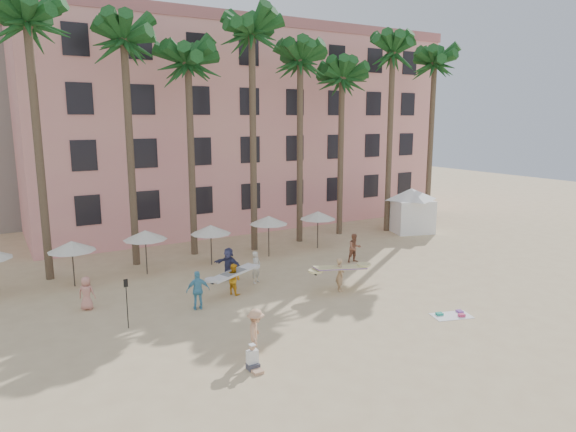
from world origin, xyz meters
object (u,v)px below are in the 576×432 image
Objects in this scene: cabana at (411,206)px; carrier_yellow at (340,272)px; pink_hotel at (235,129)px; carrier_white at (234,278)px.

cabana is 16.10m from carrier_yellow.
pink_hotel reaches higher than carrier_white.
carrier_white is (-9.08, -19.16, -7.11)m from pink_hotel.
cabana is at bearing -53.57° from pink_hotel.
cabana is 19.59m from carrier_white.
pink_hotel reaches higher than cabana.
cabana is at bearing 19.24° from carrier_white.
carrier_yellow is at bearing -100.62° from pink_hotel.
pink_hotel is at bearing 126.43° from cabana.
cabana is at bearing 33.33° from carrier_yellow.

